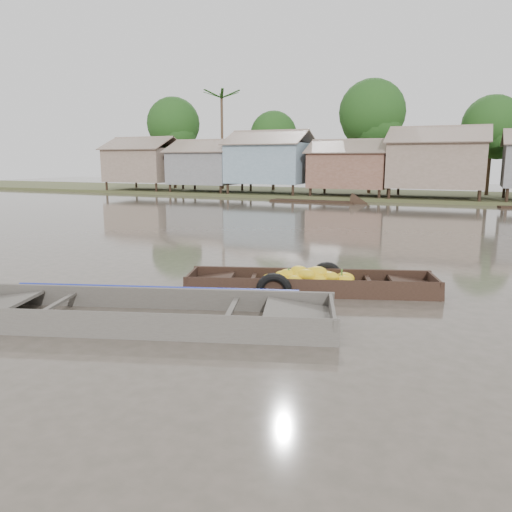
% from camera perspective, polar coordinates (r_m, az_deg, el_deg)
% --- Properties ---
extents(ground, '(120.00, 120.00, 0.00)m').
position_cam_1_polar(ground, '(11.02, -4.81, -4.91)').
color(ground, '#464136').
rests_on(ground, ground).
extents(riverbank, '(120.00, 12.47, 10.22)m').
position_cam_1_polar(riverbank, '(41.23, 21.00, 10.35)').
color(riverbank, '#384723').
rests_on(riverbank, ground).
extents(banana_boat, '(5.88, 3.10, 0.83)m').
position_cam_1_polar(banana_boat, '(11.67, 5.81, -3.17)').
color(banana_boat, black).
rests_on(banana_boat, ground).
extents(viewer_boat, '(7.47, 4.00, 0.58)m').
position_cam_1_polar(viewer_boat, '(9.69, -12.83, -7.05)').
color(viewer_boat, '#48423D').
rests_on(viewer_boat, ground).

